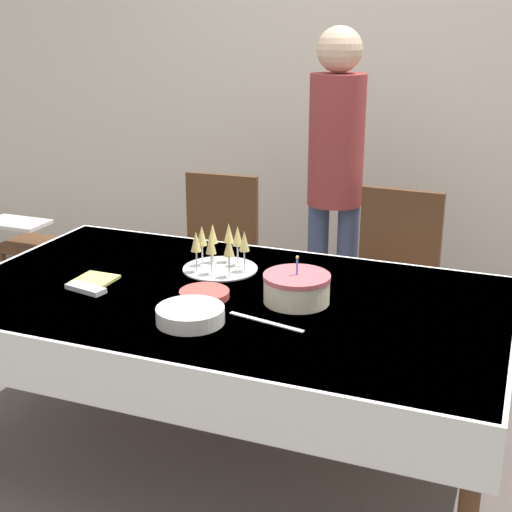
{
  "coord_description": "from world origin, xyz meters",
  "views": [
    {
      "loc": [
        1.04,
        -2.33,
        1.74
      ],
      "look_at": [
        0.07,
        0.13,
        0.85
      ],
      "focal_mm": 50.0,
      "sensor_mm": 36.0,
      "label": 1
    }
  ],
  "objects_px": {
    "champagne_tray": "(220,249)",
    "plate_stack_main": "(190,315)",
    "plate_stack_dessert": "(204,294)",
    "high_chair": "(30,257)",
    "birthday_cake": "(297,288)",
    "dining_chair_far_right": "(393,281)",
    "person_standing": "(335,164)",
    "dining_chair_far_left": "(215,258)"
  },
  "relations": [
    {
      "from": "champagne_tray",
      "to": "plate_stack_main",
      "type": "bearing_deg",
      "value": -76.77
    },
    {
      "from": "plate_stack_dessert",
      "to": "high_chair",
      "type": "xyz_separation_m",
      "value": [
        -1.42,
        0.74,
        -0.26
      ]
    },
    {
      "from": "birthday_cake",
      "to": "dining_chair_far_right",
      "type": "bearing_deg",
      "value": 77.82
    },
    {
      "from": "birthday_cake",
      "to": "plate_stack_main",
      "type": "bearing_deg",
      "value": -132.31
    },
    {
      "from": "dining_chair_far_right",
      "to": "birthday_cake",
      "type": "distance_m",
      "value": 0.96
    },
    {
      "from": "champagne_tray",
      "to": "person_standing",
      "type": "height_order",
      "value": "person_standing"
    },
    {
      "from": "dining_chair_far_right",
      "to": "champagne_tray",
      "type": "xyz_separation_m",
      "value": [
        -0.61,
        -0.68,
        0.3
      ]
    },
    {
      "from": "dining_chair_far_left",
      "to": "plate_stack_main",
      "type": "bearing_deg",
      "value": -69.03
    },
    {
      "from": "birthday_cake",
      "to": "champagne_tray",
      "type": "relative_size",
      "value": 0.79
    },
    {
      "from": "birthday_cake",
      "to": "champagne_tray",
      "type": "distance_m",
      "value": 0.47
    },
    {
      "from": "plate_stack_dessert",
      "to": "person_standing",
      "type": "distance_m",
      "value": 1.25
    },
    {
      "from": "dining_chair_far_left",
      "to": "person_standing",
      "type": "xyz_separation_m",
      "value": [
        0.58,
        0.21,
        0.51
      ]
    },
    {
      "from": "plate_stack_main",
      "to": "person_standing",
      "type": "bearing_deg",
      "value": 85.31
    },
    {
      "from": "champagne_tray",
      "to": "plate_stack_main",
      "type": "height_order",
      "value": "champagne_tray"
    },
    {
      "from": "plate_stack_dessert",
      "to": "person_standing",
      "type": "relative_size",
      "value": 0.11
    },
    {
      "from": "dining_chair_far_left",
      "to": "birthday_cake",
      "type": "bearing_deg",
      "value": -50.29
    },
    {
      "from": "dining_chair_far_left",
      "to": "birthday_cake",
      "type": "height_order",
      "value": "dining_chair_far_left"
    },
    {
      "from": "champagne_tray",
      "to": "person_standing",
      "type": "xyz_separation_m",
      "value": [
        0.24,
        0.89,
        0.21
      ]
    },
    {
      "from": "dining_chair_far_left",
      "to": "dining_chair_far_right",
      "type": "bearing_deg",
      "value": 0.0
    },
    {
      "from": "champagne_tray",
      "to": "birthday_cake",
      "type": "bearing_deg",
      "value": -28.51
    },
    {
      "from": "birthday_cake",
      "to": "plate_stack_main",
      "type": "xyz_separation_m",
      "value": [
        -0.28,
        -0.31,
        -0.03
      ]
    },
    {
      "from": "high_chair",
      "to": "plate_stack_main",
      "type": "bearing_deg",
      "value": -33.23
    },
    {
      "from": "birthday_cake",
      "to": "plate_stack_dessert",
      "type": "distance_m",
      "value": 0.35
    },
    {
      "from": "dining_chair_far_left",
      "to": "high_chair",
      "type": "bearing_deg",
      "value": -165.89
    },
    {
      "from": "plate_stack_dessert",
      "to": "birthday_cake",
      "type": "bearing_deg",
      "value": 14.48
    },
    {
      "from": "dining_chair_far_left",
      "to": "high_chair",
      "type": "height_order",
      "value": "dining_chair_far_left"
    },
    {
      "from": "birthday_cake",
      "to": "person_standing",
      "type": "height_order",
      "value": "person_standing"
    },
    {
      "from": "dining_chair_far_right",
      "to": "plate_stack_main",
      "type": "relative_size",
      "value": 3.98
    },
    {
      "from": "dining_chair_far_left",
      "to": "champagne_tray",
      "type": "distance_m",
      "value": 0.82
    },
    {
      "from": "champagne_tray",
      "to": "plate_stack_main",
      "type": "relative_size",
      "value": 1.32
    },
    {
      "from": "dining_chair_far_left",
      "to": "champagne_tray",
      "type": "height_order",
      "value": "dining_chair_far_left"
    },
    {
      "from": "dining_chair_far_left",
      "to": "person_standing",
      "type": "bearing_deg",
      "value": 19.81
    },
    {
      "from": "person_standing",
      "to": "high_chair",
      "type": "relative_size",
      "value": 2.4
    },
    {
      "from": "birthday_cake",
      "to": "high_chair",
      "type": "distance_m",
      "value": 1.9
    },
    {
      "from": "plate_stack_dessert",
      "to": "dining_chair_far_left",
      "type": "bearing_deg",
      "value": 112.61
    },
    {
      "from": "dining_chair_far_left",
      "to": "dining_chair_far_right",
      "type": "height_order",
      "value": "same"
    },
    {
      "from": "person_standing",
      "to": "dining_chair_far_right",
      "type": "bearing_deg",
      "value": -30.08
    },
    {
      "from": "dining_chair_far_left",
      "to": "plate_stack_dessert",
      "type": "relative_size",
      "value": 5.0
    },
    {
      "from": "birthday_cake",
      "to": "person_standing",
      "type": "xyz_separation_m",
      "value": [
        -0.17,
        1.11,
        0.25
      ]
    },
    {
      "from": "champagne_tray",
      "to": "dining_chair_far_left",
      "type": "bearing_deg",
      "value": 116.55
    },
    {
      "from": "plate_stack_main",
      "to": "dining_chair_far_left",
      "type": "bearing_deg",
      "value": 110.97
    },
    {
      "from": "plate_stack_main",
      "to": "high_chair",
      "type": "height_order",
      "value": "plate_stack_main"
    }
  ]
}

